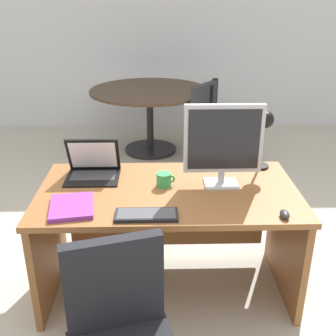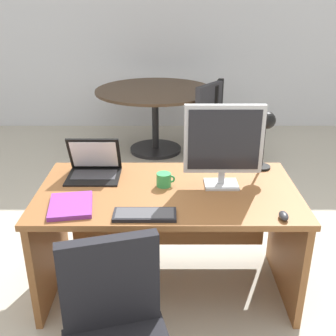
% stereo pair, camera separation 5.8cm
% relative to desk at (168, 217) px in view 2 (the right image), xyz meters
% --- Properties ---
extents(ground, '(12.00, 12.00, 0.00)m').
position_rel_desk_xyz_m(ground, '(0.00, 1.45, -0.51)').
color(ground, '#B7B2A3').
extents(back_wall, '(10.00, 0.10, 2.80)m').
position_rel_desk_xyz_m(back_wall, '(0.00, 3.54, 0.89)').
color(back_wall, silver).
rests_on(back_wall, ground).
extents(desk, '(1.53, 0.82, 0.72)m').
position_rel_desk_xyz_m(desk, '(0.00, 0.00, 0.00)').
color(desk, brown).
rests_on(desk, ground).
extents(monitor, '(0.46, 0.16, 0.50)m').
position_rel_desk_xyz_m(monitor, '(0.32, 0.01, 0.49)').
color(monitor, '#B7BABF').
rests_on(monitor, desk).
extents(laptop, '(0.33, 0.28, 0.25)m').
position_rel_desk_xyz_m(laptop, '(-0.47, 0.17, 0.29)').
color(laptop, black).
rests_on(laptop, desk).
extents(keyboard, '(0.33, 0.13, 0.02)m').
position_rel_desk_xyz_m(keyboard, '(-0.12, -0.36, 0.23)').
color(keyboard, black).
rests_on(keyboard, desk).
extents(mouse, '(0.05, 0.08, 0.04)m').
position_rel_desk_xyz_m(mouse, '(0.59, -0.39, 0.23)').
color(mouse, '#2D2D33').
rests_on(mouse, desk).
extents(desk_lamp, '(0.12, 0.14, 0.39)m').
position_rel_desk_xyz_m(desk_lamp, '(0.62, 0.25, 0.50)').
color(desk_lamp, black).
rests_on(desk_lamp, desk).
extents(book, '(0.27, 0.31, 0.02)m').
position_rel_desk_xyz_m(book, '(-0.52, -0.27, 0.23)').
color(book, purple).
rests_on(book, desk).
extents(coffee_mug, '(0.11, 0.09, 0.08)m').
position_rel_desk_xyz_m(coffee_mug, '(-0.02, 0.00, 0.26)').
color(coffee_mug, green).
rests_on(coffee_mug, desk).
extents(meeting_table, '(1.38, 1.38, 0.76)m').
position_rel_desk_xyz_m(meeting_table, '(-0.15, 2.48, 0.07)').
color(meeting_table, black).
rests_on(meeting_table, ground).
extents(meeting_chair_near, '(0.65, 0.65, 0.91)m').
position_rel_desk_xyz_m(meeting_chair_near, '(0.56, 1.94, -0.15)').
color(meeting_chair_near, black).
rests_on(meeting_chair_near, ground).
extents(meeting_chair_far, '(0.58, 0.57, 0.88)m').
position_rel_desk_xyz_m(meeting_chair_far, '(0.71, 2.24, -0.15)').
color(meeting_chair_far, black).
rests_on(meeting_chair_far, ground).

